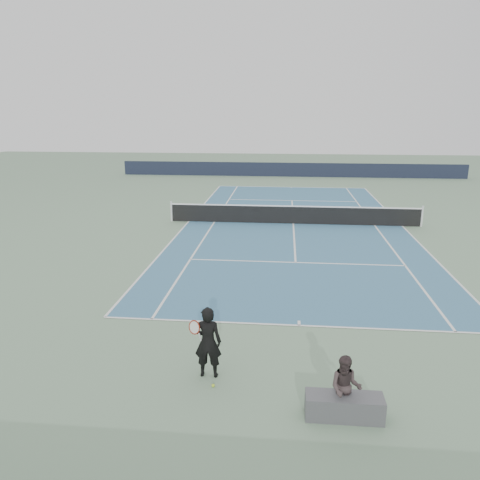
# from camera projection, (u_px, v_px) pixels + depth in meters

# --- Properties ---
(ground) EXTENTS (80.00, 80.00, 0.00)m
(ground) POSITION_uv_depth(u_px,v_px,m) (293.00, 224.00, 24.13)
(ground) COLOR gray
(court_surface) EXTENTS (10.97, 23.77, 0.01)m
(court_surface) POSITION_uv_depth(u_px,v_px,m) (293.00, 224.00, 24.13)
(court_surface) COLOR teal
(court_surface) RESTS_ON ground
(tennis_net) EXTENTS (12.90, 0.10, 1.07)m
(tennis_net) POSITION_uv_depth(u_px,v_px,m) (294.00, 214.00, 24.00)
(tennis_net) COLOR silver
(tennis_net) RESTS_ON ground
(windscreen_far) EXTENTS (30.00, 0.25, 1.20)m
(windscreen_far) POSITION_uv_depth(u_px,v_px,m) (291.00, 170.00, 41.12)
(windscreen_far) COLOR black
(windscreen_far) RESTS_ON ground
(tennis_player) EXTENTS (0.76, 0.46, 1.64)m
(tennis_player) POSITION_uv_depth(u_px,v_px,m) (208.00, 342.00, 10.15)
(tennis_player) COLOR black
(tennis_player) RESTS_ON ground
(tennis_ball) EXTENTS (0.07, 0.07, 0.07)m
(tennis_ball) POSITION_uv_depth(u_px,v_px,m) (213.00, 385.00, 9.93)
(tennis_ball) COLOR #B7D52B
(tennis_ball) RESTS_ON ground
(spectator_bench) EXTENTS (1.53, 0.73, 1.29)m
(spectator_bench) POSITION_uv_depth(u_px,v_px,m) (345.00, 397.00, 8.83)
(spectator_bench) COLOR #4D4E52
(spectator_bench) RESTS_ON ground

